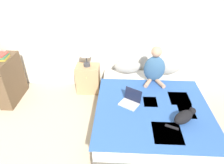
# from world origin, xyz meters

# --- Properties ---
(wall_back) EXTENTS (5.44, 0.05, 2.55)m
(wall_back) POSITION_xyz_m (0.00, 3.25, 1.27)
(wall_back) COLOR silver
(wall_back) RESTS_ON ground_plane
(bed) EXTENTS (1.74, 2.05, 0.44)m
(bed) POSITION_xyz_m (0.51, 2.15, 0.22)
(bed) COLOR #4C4742
(bed) RESTS_ON ground_plane
(pillow_near) EXTENTS (0.53, 0.24, 0.28)m
(pillow_near) POSITION_xyz_m (0.13, 3.03, 0.58)
(pillow_near) COLOR gray
(pillow_near) RESTS_ON bed
(pillow_far) EXTENTS (0.53, 0.24, 0.28)m
(pillow_far) POSITION_xyz_m (0.89, 3.03, 0.58)
(pillow_far) COLOR gray
(pillow_far) RESTS_ON bed
(person_sitting) EXTENTS (0.39, 0.37, 0.68)m
(person_sitting) POSITION_xyz_m (0.61, 2.75, 0.72)
(person_sitting) COLOR #33567A
(person_sitting) RESTS_ON bed
(cat_tabby) EXTENTS (0.46, 0.35, 0.17)m
(cat_tabby) POSITION_xyz_m (0.90, 1.70, 0.53)
(cat_tabby) COLOR black
(cat_tabby) RESTS_ON bed
(laptop_open) EXTENTS (0.37, 0.36, 0.22)m
(laptop_open) POSITION_xyz_m (0.17, 2.06, 0.49)
(laptop_open) COLOR #B7B7BC
(laptop_open) RESTS_ON bed
(nightstand) EXTENTS (0.46, 0.36, 0.58)m
(nightstand) POSITION_xyz_m (-0.65, 3.00, 0.29)
(nightstand) COLOR tan
(nightstand) RESTS_ON ground_plane
(table_lamp) EXTENTS (0.26, 0.26, 0.43)m
(table_lamp) POSITION_xyz_m (-0.66, 3.01, 0.89)
(table_lamp) COLOR #38383D
(table_lamp) RESTS_ON nightstand
(bookshelf) EXTENTS (0.24, 0.73, 0.87)m
(bookshelf) POSITION_xyz_m (-2.07, 2.65, 0.44)
(bookshelf) COLOR brown
(bookshelf) RESTS_ON ground_plane
(book_stack_top) EXTENTS (0.20, 0.26, 0.09)m
(book_stack_top) POSITION_xyz_m (-2.08, 2.65, 0.92)
(book_stack_top) COLOR gold
(book_stack_top) RESTS_ON bookshelf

